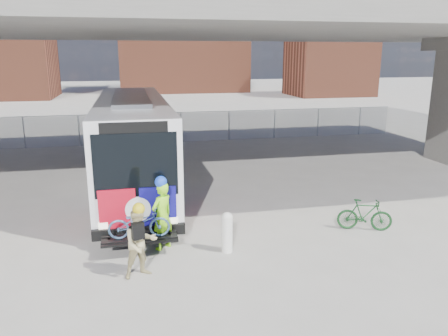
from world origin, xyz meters
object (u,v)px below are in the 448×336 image
object	(u,v)px
bollard	(227,231)
bus	(133,135)
bike_parked	(365,215)
cyclist_tan	(140,242)
cyclist_hivis	(162,214)

from	to	relation	value
bollard	bus	bearing A→B (deg)	108.52
bus	bollard	xyz separation A→B (m)	(2.32, -6.91, -1.50)
bollard	bike_parked	distance (m)	4.47
bus	bike_parked	xyz separation A→B (m)	(6.74, -6.33, -1.62)
bus	bike_parked	size ratio (longest dim) A/B	7.91
cyclist_tan	bus	bearing A→B (deg)	72.22
bus	cyclist_hivis	distance (m)	6.46
bus	bike_parked	distance (m)	9.39
cyclist_hivis	cyclist_tan	size ratio (longest dim) A/B	1.11
bus	cyclist_tan	bearing A→B (deg)	-90.02
bus	cyclist_tan	world-z (taller)	bus
cyclist_hivis	bike_parked	distance (m)	6.13
bus	cyclist_hivis	world-z (taller)	bus
bike_parked	cyclist_hivis	bearing A→B (deg)	111.19
bus	cyclist_hivis	xyz separation A→B (m)	(0.63, -6.33, -1.11)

